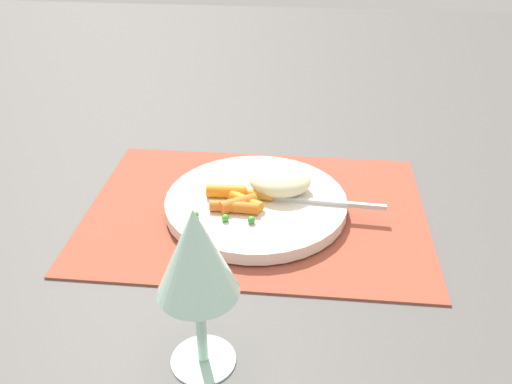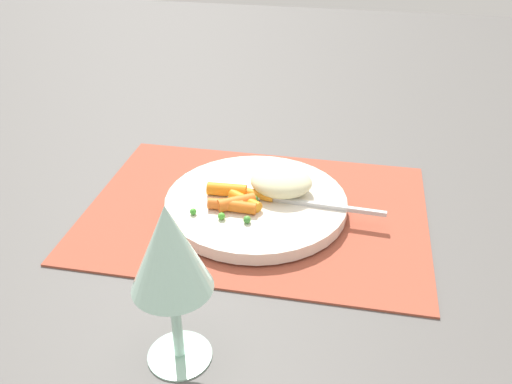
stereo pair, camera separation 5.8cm
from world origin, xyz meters
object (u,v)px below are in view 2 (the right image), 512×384
(fork, at_px, (289,201))
(wine_glass, at_px, (169,253))
(rice_mound, at_px, (281,182))
(plate, at_px, (256,203))
(carrot_portion, at_px, (236,200))

(fork, xyz_separation_m, wine_glass, (0.07, 0.26, 0.10))
(rice_mound, xyz_separation_m, fork, (-0.02, 0.02, -0.01))
(fork, bearing_deg, rice_mound, -57.96)
(plate, xyz_separation_m, carrot_portion, (0.02, 0.02, 0.02))
(carrot_portion, bearing_deg, fork, -165.30)
(rice_mound, bearing_deg, carrot_portion, 38.18)
(plate, height_order, wine_glass, wine_glass)
(plate, distance_m, carrot_portion, 0.04)
(wine_glass, bearing_deg, rice_mound, -101.05)
(carrot_portion, height_order, wine_glass, wine_glass)
(fork, distance_m, wine_glass, 0.29)
(plate, bearing_deg, wine_glass, 84.62)
(rice_mound, bearing_deg, fork, 122.04)
(rice_mound, height_order, wine_glass, wine_glass)
(plate, relative_size, rice_mound, 2.93)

